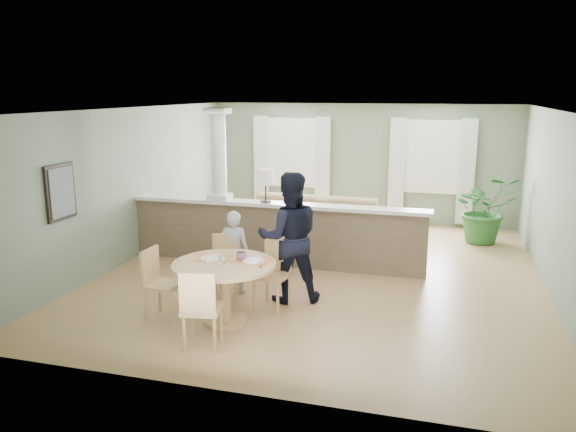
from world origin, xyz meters
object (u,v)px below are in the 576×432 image
(chair_far_man, at_px, (275,269))
(chair_near, at_px, (201,306))
(houseplant, at_px, (485,209))
(chair_far_boy, at_px, (226,263))
(man_person, at_px, (289,237))
(child_person, at_px, (234,252))
(chair_side, at_px, (158,280))
(sofa, at_px, (309,223))
(dining_table, at_px, (225,275))

(chair_far_man, bearing_deg, chair_near, -95.04)
(houseplant, xyz_separation_m, chair_far_boy, (-3.83, -4.23, -0.17))
(houseplant, height_order, man_person, man_person)
(chair_near, bearing_deg, child_person, -90.78)
(chair_side, bearing_deg, chair_near, -125.54)
(chair_far_boy, bearing_deg, sofa, 64.02)
(houseplant, relative_size, chair_side, 1.44)
(child_person, bearing_deg, man_person, 169.88)
(chair_far_man, distance_m, chair_side, 1.59)
(dining_table, height_order, man_person, man_person)
(dining_table, height_order, chair_far_boy, chair_far_boy)
(sofa, height_order, dining_table, sofa)
(chair_near, height_order, chair_side, chair_near)
(chair_far_man, distance_m, chair_near, 1.59)
(dining_table, height_order, chair_far_man, chair_far_man)
(dining_table, bearing_deg, houseplant, 55.76)
(chair_side, bearing_deg, child_person, -26.63)
(chair_near, distance_m, chair_side, 1.21)
(chair_far_boy, bearing_deg, houseplant, 32.06)
(chair_near, relative_size, chair_side, 1.04)
(man_person, bearing_deg, chair_side, 13.53)
(sofa, xyz_separation_m, chair_far_man, (0.27, -3.15, 0.08))
(sofa, bearing_deg, chair_far_man, -82.46)
(chair_near, bearing_deg, chair_side, -48.23)
(chair_far_boy, height_order, man_person, man_person)
(child_person, bearing_deg, sofa, -105.41)
(chair_near, xyz_separation_m, man_person, (0.56, 1.83, 0.40))
(houseplant, xyz_separation_m, chair_far_man, (-3.02, -4.40, -0.13))
(child_person, bearing_deg, chair_near, 93.54)
(chair_side, bearing_deg, sofa, -13.22)
(chair_far_boy, distance_m, chair_side, 1.12)
(chair_side, bearing_deg, houseplant, -37.77)
(sofa, relative_size, man_person, 1.70)
(chair_far_boy, relative_size, child_person, 0.73)
(dining_table, xyz_separation_m, chair_far_boy, (-0.35, 0.88, -0.14))
(sofa, height_order, chair_near, chair_near)
(sofa, xyz_separation_m, man_person, (0.40, -2.86, 0.48))
(dining_table, bearing_deg, sofa, 87.22)
(dining_table, xyz_separation_m, chair_near, (0.02, -0.82, -0.11))
(houseplant, distance_m, child_person, 5.52)
(chair_far_boy, distance_m, chair_near, 1.74)
(sofa, xyz_separation_m, chair_side, (-1.12, -3.94, 0.05))
(chair_near, distance_m, man_person, 1.95)
(dining_table, distance_m, chair_side, 0.94)
(man_person, bearing_deg, sofa, -103.93)
(chair_far_boy, bearing_deg, man_person, -8.34)
(chair_far_man, bearing_deg, child_person, 164.75)
(sofa, bearing_deg, chair_side, -103.14)
(chair_side, xyz_separation_m, man_person, (1.52, 1.08, 0.42))
(houseplant, height_order, chair_far_man, houseplant)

